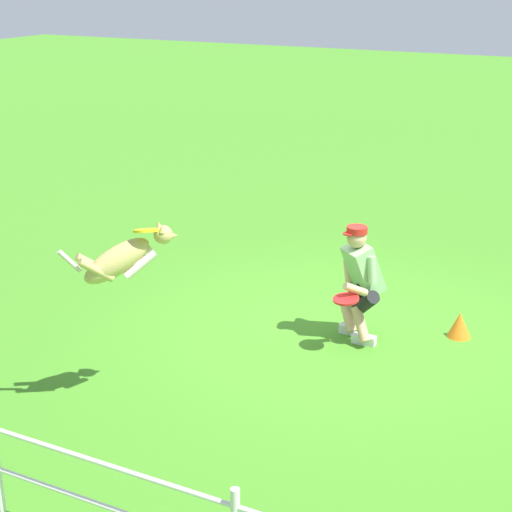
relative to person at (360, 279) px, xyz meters
name	(u,v)px	position (x,y,z in m)	size (l,w,h in m)	color
ground_plane	(333,333)	(0.29, -0.01, -0.70)	(60.00, 60.00, 0.00)	#448B24
person	(360,279)	(0.00, 0.00, 0.00)	(0.60, 0.71, 1.29)	silver
dog	(123,258)	(1.38, 2.30, 0.75)	(0.76, 0.84, 0.56)	tan
frisbee_flying	(146,230)	(1.20, 2.19, 0.99)	(0.22, 0.22, 0.02)	yellow
frisbee_held	(346,299)	(0.01, 0.39, -0.09)	(0.27, 0.27, 0.02)	red
fence	(106,492)	(0.29, 4.08, -0.20)	(14.03, 0.06, 0.85)	white
training_cone	(459,325)	(-0.97, -0.55, -0.55)	(0.26, 0.26, 0.29)	orange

